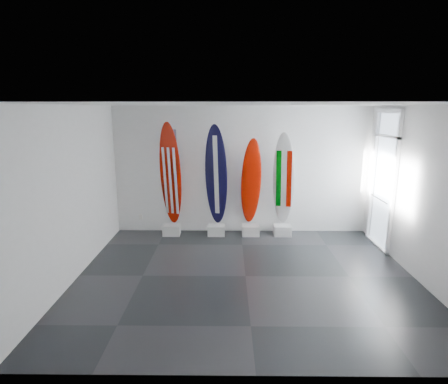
{
  "coord_description": "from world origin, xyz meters",
  "views": [
    {
      "loc": [
        -0.32,
        -6.04,
        2.94
      ],
      "look_at": [
        -0.4,
        1.4,
        1.23
      ],
      "focal_mm": 29.28,
      "sensor_mm": 36.0,
      "label": 1
    }
  ],
  "objects_px": {
    "surfboard_usa": "(171,174)",
    "surfboard_italy": "(284,179)",
    "surfboard_swiss": "(251,182)",
    "surfboard_navy": "(216,175)"
  },
  "relations": [
    {
      "from": "surfboard_swiss",
      "to": "surfboard_italy",
      "type": "bearing_deg",
      "value": -8.12
    },
    {
      "from": "surfboard_usa",
      "to": "surfboard_navy",
      "type": "xyz_separation_m",
      "value": [
        1.06,
        0.0,
        -0.03
      ]
    },
    {
      "from": "surfboard_navy",
      "to": "surfboard_swiss",
      "type": "bearing_deg",
      "value": 16.94
    },
    {
      "from": "surfboard_swiss",
      "to": "surfboard_italy",
      "type": "height_order",
      "value": "surfboard_italy"
    },
    {
      "from": "surfboard_usa",
      "to": "surfboard_italy",
      "type": "height_order",
      "value": "surfboard_usa"
    },
    {
      "from": "surfboard_swiss",
      "to": "surfboard_italy",
      "type": "distance_m",
      "value": 0.75
    },
    {
      "from": "surfboard_usa",
      "to": "surfboard_swiss",
      "type": "relative_size",
      "value": 1.16
    },
    {
      "from": "surfboard_usa",
      "to": "surfboard_italy",
      "type": "bearing_deg",
      "value": 19.61
    },
    {
      "from": "surfboard_usa",
      "to": "surfboard_navy",
      "type": "bearing_deg",
      "value": 19.61
    },
    {
      "from": "surfboard_swiss",
      "to": "surfboard_italy",
      "type": "relative_size",
      "value": 0.94
    }
  ]
}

